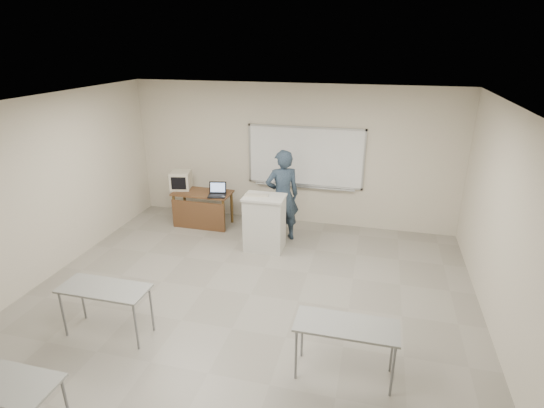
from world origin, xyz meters
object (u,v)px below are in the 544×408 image
(instructor_desk, at_px, (201,204))
(whiteboard, at_px, (305,158))
(laptop, at_px, (218,193))
(mouse, at_px, (223,197))
(keyboard, at_px, (257,195))
(presenter, at_px, (282,196))
(crt_monitor, at_px, (181,180))
(podium, at_px, (265,223))

(instructor_desk, bearing_deg, whiteboard, 20.62)
(laptop, relative_size, mouse, 4.08)
(instructor_desk, xyz_separation_m, keyboard, (1.45, -0.70, 0.58))
(whiteboard, relative_size, laptop, 6.86)
(whiteboard, bearing_deg, presenter, -105.77)
(laptop, bearing_deg, instructor_desk, 166.13)
(keyboard, bearing_deg, whiteboard, 57.32)
(whiteboard, height_order, presenter, whiteboard)
(crt_monitor, relative_size, mouse, 5.26)
(instructor_desk, xyz_separation_m, laptop, (0.40, -0.01, 0.30))
(whiteboard, distance_m, mouse, 1.91)
(keyboard, bearing_deg, presenter, 44.77)
(instructor_desk, relative_size, laptop, 3.44)
(instructor_desk, height_order, keyboard, keyboard)
(keyboard, bearing_deg, crt_monitor, 146.18)
(keyboard, bearing_deg, instructor_desk, 145.45)
(presenter, bearing_deg, instructor_desk, -32.60)
(keyboard, bearing_deg, laptop, 138.08)
(whiteboard, relative_size, mouse, 28.00)
(instructor_desk, distance_m, podium, 1.74)
(instructor_desk, distance_m, presenter, 1.89)
(presenter, bearing_deg, crt_monitor, -36.83)
(whiteboard, height_order, instructor_desk, whiteboard)
(podium, height_order, mouse, podium)
(podium, relative_size, mouse, 12.21)
(instructor_desk, relative_size, mouse, 14.06)
(keyboard, bearing_deg, podium, -6.86)
(instructor_desk, xyz_separation_m, podium, (1.60, -0.69, 0.03))
(instructor_desk, bearing_deg, podium, -23.05)
(crt_monitor, distance_m, presenter, 2.42)
(laptop, xyz_separation_m, mouse, (0.15, -0.08, -0.04))
(crt_monitor, relative_size, laptop, 1.29)
(whiteboard, bearing_deg, keyboard, -113.81)
(podium, distance_m, keyboard, 0.57)
(whiteboard, height_order, laptop, whiteboard)
(whiteboard, height_order, crt_monitor, whiteboard)
(podium, height_order, laptop, podium)
(laptop, bearing_deg, mouse, -39.39)
(whiteboard, bearing_deg, crt_monitor, -168.43)
(mouse, bearing_deg, crt_monitor, 140.11)
(whiteboard, distance_m, podium, 1.81)
(instructor_desk, height_order, presenter, presenter)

